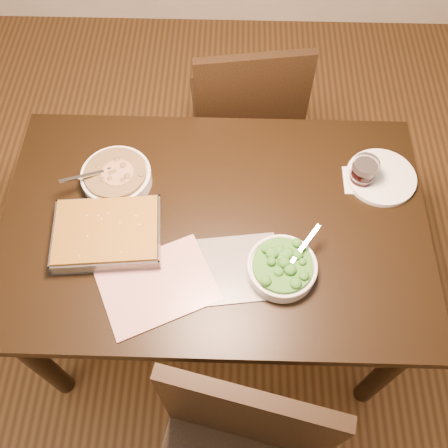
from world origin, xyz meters
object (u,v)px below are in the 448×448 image
object	(u,v)px
broccoli_bowl	(282,267)
baking_dish	(107,233)
wine_tumbler	(364,171)
stew_bowl	(116,177)
table	(214,236)
chair_far	(246,114)
dinner_plate	(381,177)

from	to	relation	value
broccoli_bowl	baking_dish	bearing A→B (deg)	169.28
broccoli_bowl	wine_tumbler	world-z (taller)	wine_tumbler
stew_bowl	wine_tumbler	size ratio (longest dim) A/B	2.51
table	chair_far	distance (m)	0.70
wine_tumbler	dinner_plate	bearing A→B (deg)	8.45
dinner_plate	chair_far	world-z (taller)	chair_far
table	wine_tumbler	size ratio (longest dim) A/B	14.35
stew_bowl	dinner_plate	distance (m)	0.90
stew_bowl	baking_dish	bearing A→B (deg)	-89.66
table	stew_bowl	distance (m)	0.39
wine_tumbler	dinner_plate	xyz separation A→B (m)	(0.07, 0.01, -0.05)
table	dinner_plate	size ratio (longest dim) A/B	5.89
stew_bowl	chair_far	distance (m)	0.74
stew_bowl	chair_far	bearing A→B (deg)	50.01
wine_tumbler	broccoli_bowl	bearing A→B (deg)	-128.67
baking_dish	broccoli_bowl	bearing A→B (deg)	-15.89
wine_tumbler	stew_bowl	bearing A→B (deg)	-177.97
dinner_plate	chair_far	xyz separation A→B (m)	(-0.46, 0.49, -0.23)
baking_dish	wine_tumbler	world-z (taller)	wine_tumbler
table	baking_dish	xyz separation A→B (m)	(-0.33, -0.07, 0.12)
table	broccoli_bowl	xyz separation A→B (m)	(0.21, -0.17, 0.12)
table	dinner_plate	distance (m)	0.61
chair_far	dinner_plate	bearing A→B (deg)	124.47
baking_dish	stew_bowl	bearing A→B (deg)	85.16
table	broccoli_bowl	bearing A→B (deg)	-39.21
table	broccoli_bowl	distance (m)	0.30
chair_far	broccoli_bowl	bearing A→B (deg)	88.46
stew_bowl	broccoli_bowl	world-z (taller)	stew_bowl
table	broccoli_bowl	size ratio (longest dim) A/B	6.41
wine_tumbler	chair_far	xyz separation A→B (m)	(-0.38, 0.50, -0.28)
stew_bowl	wine_tumbler	bearing A→B (deg)	2.03
chair_far	baking_dish	bearing A→B (deg)	50.90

